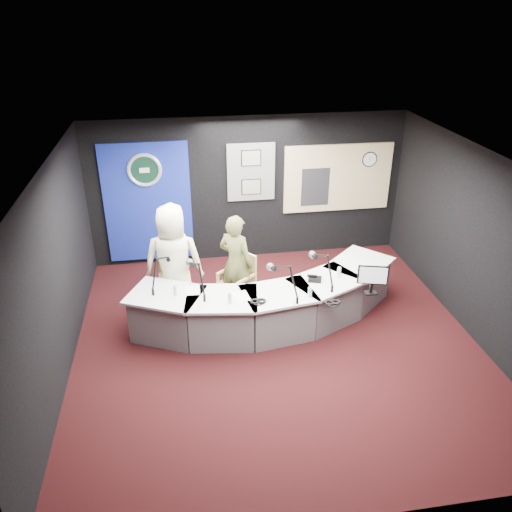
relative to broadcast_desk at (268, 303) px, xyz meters
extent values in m
plane|color=black|center=(0.05, -0.55, -0.38)|extent=(6.00, 6.00, 0.00)
cube|color=silver|center=(0.05, -0.55, 2.42)|extent=(6.00, 6.00, 0.02)
cube|color=black|center=(0.05, 2.45, 1.02)|extent=(6.00, 0.02, 2.80)
cube|color=black|center=(0.05, -3.55, 1.02)|extent=(6.00, 0.02, 2.80)
cube|color=black|center=(-2.95, -0.55, 1.02)|extent=(0.02, 6.00, 2.80)
cube|color=black|center=(3.05, -0.55, 1.02)|extent=(0.02, 6.00, 2.80)
cube|color=navy|center=(-1.85, 2.42, 0.88)|extent=(1.60, 0.05, 2.30)
torus|color=silver|center=(-1.85, 2.38, 1.52)|extent=(0.63, 0.07, 0.63)
cylinder|color=black|center=(-1.85, 2.38, 1.52)|extent=(0.48, 0.01, 0.48)
cube|color=slate|center=(0.10, 2.42, 1.38)|extent=(0.90, 0.04, 1.10)
cube|color=gray|center=(0.10, 2.39, 1.65)|extent=(0.34, 0.02, 0.27)
cube|color=gray|center=(0.10, 2.39, 1.09)|extent=(0.34, 0.02, 0.27)
cube|color=#D2BB83|center=(1.80, 2.42, 1.18)|extent=(2.12, 0.06, 1.32)
cube|color=#FFDFA1|center=(1.80, 2.41, 1.18)|extent=(2.00, 0.02, 1.20)
cube|color=black|center=(1.35, 2.39, 1.03)|extent=(0.55, 0.02, 0.75)
cylinder|color=white|center=(2.40, 2.39, 1.52)|extent=(0.28, 0.01, 0.28)
cube|color=#676257|center=(-1.44, 0.81, 0.24)|extent=(0.50, 0.12, 0.70)
imported|color=#EDEABD|center=(-1.43, 0.56, 0.58)|extent=(0.99, 0.70, 1.90)
imported|color=brown|center=(-0.43, 0.56, 0.46)|extent=(0.72, 0.70, 1.67)
cube|color=black|center=(1.45, -0.55, 0.70)|extent=(0.43, 0.14, 0.30)
cube|color=black|center=(0.73, -0.05, 0.40)|extent=(0.24, 0.22, 0.05)
torus|color=black|center=(0.81, -0.74, 0.39)|extent=(0.24, 0.24, 0.04)
torus|color=black|center=(-0.24, -0.54, 0.39)|extent=(0.21, 0.21, 0.04)
cube|color=white|center=(-1.17, -0.03, 0.38)|extent=(0.22, 0.32, 0.00)
cube|color=white|center=(-0.46, -0.33, 0.38)|extent=(0.25, 0.33, 0.00)
camera|label=1|loc=(-1.26, -6.75, 4.35)|focal=36.00mm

